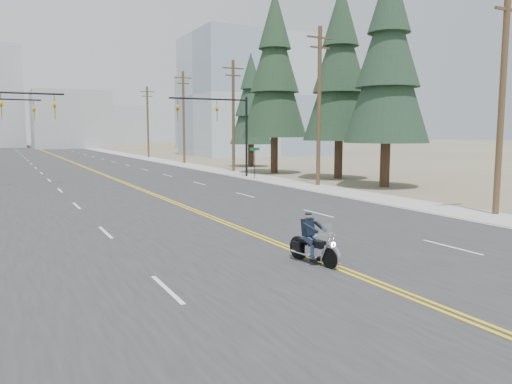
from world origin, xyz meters
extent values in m
plane|color=#776D56|center=(0.00, 0.00, 0.00)|extent=(400.00, 400.00, 0.00)
cube|color=#303033|center=(0.00, 70.00, 0.01)|extent=(20.00, 200.00, 0.01)
cube|color=#A5A5A0|center=(11.50, 70.00, 0.01)|extent=(3.00, 200.00, 0.01)
cylinder|color=black|center=(-7.50, 32.00, 6.70)|extent=(7.00, 0.14, 0.14)
imported|color=#BF8C0C|center=(-8.20, 32.00, 6.05)|extent=(0.21, 0.26, 1.30)
imported|color=#BF8C0C|center=(-4.70, 32.00, 6.05)|extent=(0.21, 0.26, 1.30)
cylinder|color=black|center=(11.00, 32.00, 3.50)|extent=(0.20, 0.20, 7.00)
cylinder|color=black|center=(7.50, 32.00, 6.70)|extent=(7.00, 0.14, 0.14)
imported|color=#BF8C0C|center=(8.20, 32.00, 6.05)|extent=(0.21, 0.26, 1.30)
imported|color=#BF8C0C|center=(4.70, 32.00, 6.05)|extent=(0.21, 0.26, 1.30)
cylinder|color=black|center=(-8.00, 40.00, 6.70)|extent=(6.00, 0.14, 0.14)
imported|color=#BF8C0C|center=(-5.60, 40.00, 6.05)|extent=(0.21, 0.26, 1.30)
cylinder|color=black|center=(10.80, 30.00, 1.30)|extent=(0.06, 0.06, 2.60)
cube|color=#0C5926|center=(10.80, 30.00, 2.50)|extent=(0.90, 0.03, 0.25)
cylinder|color=brown|center=(12.50, 8.00, 5.50)|extent=(0.30, 0.30, 11.00)
cube|color=brown|center=(12.50, 8.00, 9.50)|extent=(1.60, 0.12, 0.12)
cylinder|color=brown|center=(12.50, 23.00, 5.75)|extent=(0.30, 0.30, 11.50)
cube|color=brown|center=(12.50, 23.00, 10.70)|extent=(2.20, 0.12, 0.12)
cube|color=brown|center=(12.50, 23.00, 10.00)|extent=(1.60, 0.12, 0.12)
cylinder|color=brown|center=(12.50, 38.00, 5.50)|extent=(0.30, 0.30, 11.00)
cube|color=brown|center=(12.50, 38.00, 10.20)|extent=(2.20, 0.12, 0.12)
cube|color=brown|center=(12.50, 38.00, 9.50)|extent=(1.60, 0.12, 0.12)
cylinder|color=brown|center=(12.50, 53.00, 5.75)|extent=(0.30, 0.30, 11.50)
cube|color=brown|center=(12.50, 53.00, 10.70)|extent=(2.20, 0.12, 0.12)
cube|color=brown|center=(12.50, 53.00, 10.00)|extent=(1.60, 0.12, 0.12)
cylinder|color=brown|center=(12.50, 70.00, 5.50)|extent=(0.30, 0.30, 11.00)
cube|color=brown|center=(12.50, 70.00, 10.20)|extent=(2.20, 0.12, 0.12)
cube|color=brown|center=(12.50, 70.00, 9.50)|extent=(1.60, 0.12, 0.12)
cube|color=#9EB5CC|center=(32.00, 70.00, 10.00)|extent=(24.00, 16.00, 20.00)
cube|color=#ADB2B7|center=(8.00, 125.00, 7.00)|extent=(18.00, 14.00, 14.00)
cube|color=#B7BCC6|center=(40.00, 110.00, 9.00)|extent=(16.00, 12.00, 18.00)
cube|color=#B7BCC6|center=(25.00, 150.00, 6.00)|extent=(14.00, 14.00, 12.00)
cylinder|color=#382619|center=(16.13, 19.87, 1.59)|extent=(0.62, 0.62, 3.17)
cone|color=#172F1E|center=(16.13, 19.87, 7.94)|extent=(6.00, 6.00, 9.52)
cone|color=#172F1E|center=(16.13, 19.87, 10.63)|extent=(4.50, 4.50, 7.14)
cylinder|color=#382619|center=(17.15, 26.78, 1.62)|extent=(0.71, 0.71, 3.24)
cone|color=#18301D|center=(17.15, 26.78, 8.09)|extent=(6.07, 6.07, 9.71)
cone|color=#18301D|center=(17.15, 26.78, 10.84)|extent=(4.55, 4.55, 7.28)
cone|color=#18301D|center=(17.15, 26.78, 13.59)|extent=(3.03, 3.03, 5.18)
cylinder|color=#382619|center=(15.18, 34.40, 1.73)|extent=(0.60, 0.60, 3.45)
cone|color=#19321C|center=(15.18, 34.40, 8.63)|extent=(6.22, 6.22, 10.36)
cone|color=#19321C|center=(15.18, 34.40, 11.57)|extent=(4.66, 4.66, 7.77)
cone|color=#19321C|center=(15.18, 34.40, 14.50)|extent=(3.11, 3.11, 5.52)
cylinder|color=#382619|center=(17.32, 43.66, 1.29)|extent=(0.60, 0.60, 2.58)
cone|color=#1A3421|center=(17.32, 43.66, 6.46)|extent=(4.82, 4.82, 7.75)
cone|color=#1A3421|center=(17.32, 43.66, 8.65)|extent=(3.62, 3.62, 5.81)
cone|color=#1A3421|center=(17.32, 43.66, 10.85)|extent=(2.41, 2.41, 4.13)
camera|label=1|loc=(-8.55, -7.71, 3.91)|focal=35.00mm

